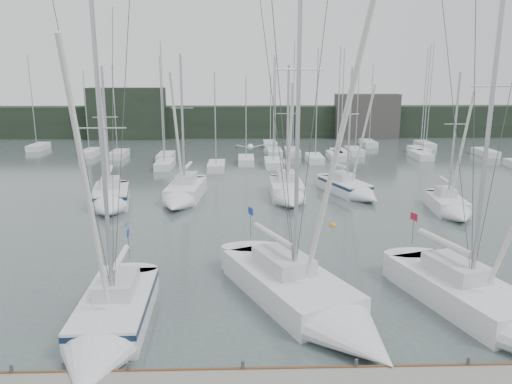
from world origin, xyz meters
TOP-DOWN VIEW (x-y plane):
  - ground at (0.00, 0.00)m, footprint 160.00×160.00m
  - far_treeline at (0.00, 62.00)m, footprint 90.00×4.00m
  - far_building_left at (-20.00, 60.00)m, footprint 12.00×3.00m
  - far_building_right at (18.00, 60.00)m, footprint 10.00×3.00m
  - mast_forest at (4.44, 42.24)m, footprint 60.89×21.87m
  - sailboat_near_left at (-7.39, -1.40)m, footprint 3.10×9.52m
  - sailboat_near_center at (1.26, 0.21)m, footprint 7.82×11.78m
  - sailboat_near_right at (8.80, -0.74)m, footprint 6.14×11.02m
  - sailboat_mid_a at (-12.38, 18.73)m, footprint 4.11×8.02m
  - sailboat_mid_b at (-6.91, 20.29)m, footprint 3.34×8.78m
  - sailboat_mid_c at (1.85, 20.61)m, footprint 2.69×7.74m
  - sailboat_mid_d at (7.62, 22.06)m, footprint 4.87×8.14m
  - sailboat_mid_e at (13.75, 16.04)m, footprint 2.82×6.74m
  - buoy_a at (-1.73, 9.79)m, footprint 0.47×0.47m
  - buoy_b at (4.38, 13.72)m, footprint 0.45×0.45m
  - seagull at (-1.65, -0.35)m, footprint 1.10×0.50m

SIDE VIEW (x-z plane):
  - ground at x=0.00m, z-range 0.00..0.00m
  - buoy_a at x=-1.73m, z-range -0.23..0.23m
  - buoy_b at x=4.38m, z-range -0.22..0.22m
  - mast_forest at x=4.44m, z-range -6.72..7.70m
  - sailboat_mid_e at x=13.75m, z-range -5.09..6.14m
  - sailboat_mid_d at x=7.62m, z-range -5.27..6.38m
  - sailboat_near_left at x=-7.39m, z-range -6.53..7.69m
  - sailboat_mid_b at x=-6.91m, z-range -5.76..6.96m
  - sailboat_near_right at x=8.80m, z-range -7.83..9.03m
  - sailboat_near_center at x=1.26m, z-range -8.44..9.64m
  - sailboat_mid_c at x=1.85m, z-range -5.29..6.56m
  - sailboat_mid_a at x=-12.38m, z-range -5.24..6.54m
  - far_treeline at x=0.00m, z-range 0.00..5.00m
  - far_building_right at x=18.00m, z-range 0.00..7.00m
  - far_building_left at x=-20.00m, z-range 0.00..8.00m
  - seagull at x=-1.65m, z-range 7.60..7.81m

